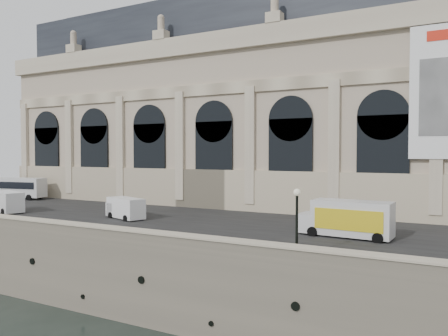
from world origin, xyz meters
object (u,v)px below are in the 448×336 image
(box_truck, at_px, (347,219))
(lamp_right, at_px, (297,224))
(van_b, at_px, (6,202))
(bus_left, at_px, (12,187))
(van_c, at_px, (124,208))

(box_truck, bearing_deg, lamp_right, -98.28)
(box_truck, height_order, lamp_right, lamp_right)
(van_b, bearing_deg, bus_left, 141.51)
(van_b, height_order, lamp_right, lamp_right)
(lamp_right, bearing_deg, van_c, 159.15)
(van_c, distance_m, lamp_right, 23.62)
(bus_left, relative_size, lamp_right, 2.41)
(bus_left, distance_m, box_truck, 52.50)
(van_b, relative_size, box_truck, 0.76)
(van_c, xyz_separation_m, lamp_right, (22.04, -8.40, 1.18))
(van_c, bearing_deg, van_b, -170.69)
(bus_left, bearing_deg, van_b, -38.49)
(van_b, xyz_separation_m, box_truck, (39.18, 3.30, 0.29))
(bus_left, height_order, van_c, bus_left)
(bus_left, xyz_separation_m, van_c, (28.67, -7.64, -0.68))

